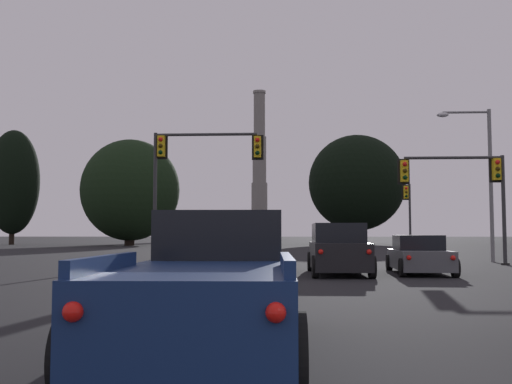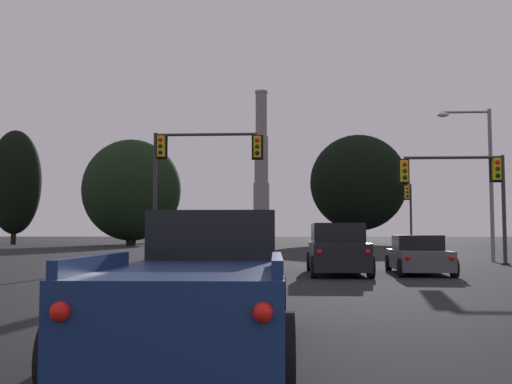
# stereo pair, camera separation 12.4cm
# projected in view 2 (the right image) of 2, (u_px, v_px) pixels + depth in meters

# --- Properties ---
(pickup_truck_left_lane_third) EXTENTS (2.32, 5.55, 1.82)m
(pickup_truck_left_lane_third) POSITION_uv_depth(u_px,v_px,m) (205.00, 286.00, 7.84)
(pickup_truck_left_lane_third) COLOR navy
(pickup_truck_left_lane_third) RESTS_ON ground_plane
(suv_center_lane_front) EXTENTS (2.13, 4.92, 1.86)m
(suv_center_lane_front) POSITION_uv_depth(u_px,v_px,m) (337.00, 250.00, 21.85)
(suv_center_lane_front) COLOR black
(suv_center_lane_front) RESTS_ON ground_plane
(sedan_right_lane_front) EXTENTS (2.19, 4.78, 1.43)m
(sedan_right_lane_front) POSITION_uv_depth(u_px,v_px,m) (418.00, 256.00, 22.27)
(sedan_right_lane_front) COLOR #4C4F54
(sedan_right_lane_front) RESTS_ON ground_plane
(traffic_light_far_right) EXTENTS (0.78, 0.50, 5.55)m
(traffic_light_far_right) POSITION_uv_depth(u_px,v_px,m) (409.00, 207.00, 48.86)
(traffic_light_far_right) COLOR #2D2D30
(traffic_light_far_right) RESTS_ON ground_plane
(traffic_light_overhead_left) EXTENTS (5.56, 0.50, 6.48)m
(traffic_light_overhead_left) POSITION_uv_depth(u_px,v_px,m) (190.00, 163.00, 29.54)
(traffic_light_overhead_left) COLOR #2D2D30
(traffic_light_overhead_left) RESTS_ON ground_plane
(traffic_light_overhead_right) EXTENTS (5.15, 0.50, 5.24)m
(traffic_light_overhead_right) POSITION_uv_depth(u_px,v_px,m) (467.00, 181.00, 28.67)
(traffic_light_overhead_right) COLOR #2D2D30
(traffic_light_overhead_right) RESTS_ON ground_plane
(street_lamp) EXTENTS (2.85, 0.36, 8.10)m
(street_lamp) POSITION_uv_depth(u_px,v_px,m) (482.00, 168.00, 31.63)
(street_lamp) COLOR slate
(street_lamp) RESTS_ON ground_plane
(smokestack) EXTENTS (7.56, 7.56, 44.28)m
(smokestack) POSITION_uv_depth(u_px,v_px,m) (261.00, 180.00, 177.80)
(smokestack) COLOR slate
(smokestack) RESTS_ON ground_plane
(treeline_far_right) EXTENTS (12.31, 11.08, 13.27)m
(treeline_far_right) POSITION_uv_depth(u_px,v_px,m) (132.00, 190.00, 74.78)
(treeline_far_right) COLOR black
(treeline_far_right) RESTS_ON ground_plane
(treeline_center_right) EXTENTS (13.49, 12.14, 15.37)m
(treeline_center_right) POSITION_uv_depth(u_px,v_px,m) (358.00, 183.00, 83.86)
(treeline_center_right) COLOR black
(treeline_center_right) RESTS_ON ground_plane
(treeline_far_left) EXTENTS (7.03, 6.33, 15.65)m
(treeline_far_left) POSITION_uv_depth(u_px,v_px,m) (15.00, 182.00, 81.59)
(treeline_far_left) COLOR black
(treeline_far_left) RESTS_ON ground_plane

